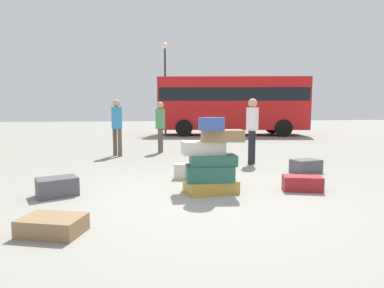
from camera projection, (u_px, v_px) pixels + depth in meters
The scene contains 12 objects.
ground_plane at pixel (202, 198), 4.55m from camera, with size 80.00×80.00×0.00m, color gray.
suitcase_tower at pixel (211, 160), 4.86m from camera, with size 0.99×0.63×1.21m.
suitcase_charcoal_foreground_far at pixel (57, 187), 4.68m from camera, with size 0.57×0.41×0.28m, color #4C4C51.
suitcase_maroon_foreground_near at pixel (302, 183), 4.98m from camera, with size 0.61×0.31×0.24m, color maroon.
suitcase_cream_right_side at pixel (190, 171), 5.91m from camera, with size 0.57×0.28×0.29m, color beige.
suitcase_charcoal_white_trunk at pixel (306, 166), 6.47m from camera, with size 0.58×0.38×0.28m, color #4C4C51.
suitcase_brown_behind_tower at pixel (52, 225), 3.21m from camera, with size 0.64×0.41×0.19m, color olive.
person_bearded_onlooker at pixel (252, 125), 7.49m from camera, with size 0.30×0.30×1.62m.
person_tourist_with_camera at pixel (160, 123), 9.60m from camera, with size 0.30×0.33×1.61m.
person_passerby_in_red at pixel (117, 123), 8.84m from camera, with size 0.30×0.30×1.66m.
parked_bus at pixel (231, 103), 17.14m from camera, with size 8.44×4.23×3.15m.
lamp_post at pixel (165, 74), 18.19m from camera, with size 0.36×0.36×5.41m.
Camera 1 is at (-1.02, -4.32, 1.28)m, focal length 28.38 mm.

